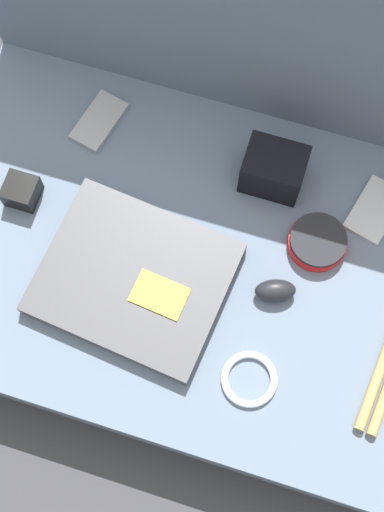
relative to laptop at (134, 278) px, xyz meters
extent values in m
plane|color=#38383D|center=(0.08, 0.07, -0.14)|extent=(8.00, 8.00, 0.00)
cube|color=slate|center=(0.08, 0.07, -0.08)|extent=(0.96, 0.63, 0.13)
cube|color=slate|center=(0.08, 0.48, 0.11)|extent=(0.96, 0.20, 0.50)
cube|color=#47474C|center=(0.00, 0.00, 0.00)|extent=(0.34, 0.29, 0.03)
cube|color=yellow|center=(0.05, -0.02, 0.02)|extent=(0.10, 0.07, 0.00)
ellipsoid|color=black|center=(0.24, 0.05, 0.00)|extent=(0.08, 0.06, 0.04)
cylinder|color=red|center=(0.28, 0.16, 0.00)|extent=(0.10, 0.10, 0.02)
cylinder|color=#232328|center=(0.28, 0.16, 0.01)|extent=(0.10, 0.10, 0.01)
cube|color=#B7B7BC|center=(0.37, 0.25, -0.01)|extent=(0.10, 0.13, 0.01)
cube|color=#99999E|center=(-0.16, 0.27, -0.01)|extent=(0.08, 0.12, 0.01)
cube|color=black|center=(0.17, 0.25, 0.03)|extent=(0.11, 0.08, 0.09)
cube|color=black|center=(-0.24, 0.09, 0.01)|extent=(0.06, 0.06, 0.04)
torus|color=white|center=(0.23, -0.11, -0.01)|extent=(0.09, 0.09, 0.01)
camera|label=1|loc=(0.20, -0.30, 1.16)|focal=50.00mm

